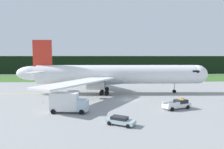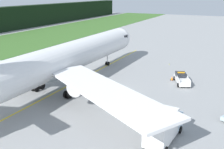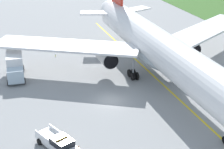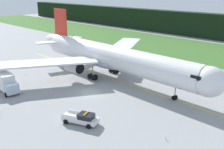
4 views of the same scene
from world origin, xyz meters
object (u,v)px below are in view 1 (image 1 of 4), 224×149
(airliner, at_px, (113,75))
(catering_truck, at_px, (68,102))
(staff_car, at_px, (120,120))
(ops_pickup_truck, at_px, (178,104))
(apron_cone, at_px, (179,105))

(airliner, relative_size, catering_truck, 7.56)
(catering_truck, bearing_deg, staff_car, -38.59)
(ops_pickup_truck, height_order, staff_car, ops_pickup_truck)
(staff_car, bearing_deg, airliner, 90.56)
(ops_pickup_truck, relative_size, apron_cone, 8.03)
(airliner, distance_m, apron_cone, 21.32)
(ops_pickup_truck, distance_m, apron_cone, 2.33)
(ops_pickup_truck, height_order, apron_cone, ops_pickup_truck)
(catering_truck, relative_size, apron_cone, 9.30)
(catering_truck, bearing_deg, airliner, 66.52)
(airliner, relative_size, apron_cone, 70.30)
(ops_pickup_truck, xyz_separation_m, staff_car, (-11.86, -9.59, -0.20))
(ops_pickup_truck, bearing_deg, airliner, 123.81)
(ops_pickup_truck, relative_size, staff_car, 1.29)
(staff_car, height_order, apron_cone, staff_car)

